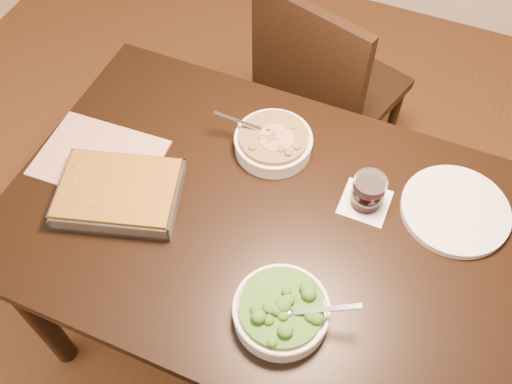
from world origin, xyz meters
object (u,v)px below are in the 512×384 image
Objects in this scene: broccoli_bowl at (281,311)px; baking_dish at (119,193)px; dinner_plate at (455,210)px; wine_tumbler at (368,191)px; table at (269,238)px; chair_far at (322,87)px; stew_bowl at (273,142)px.

broccoli_bowl is 0.68× the size of baking_dish.
wine_tumbler is at bearing -164.32° from dinner_plate.
dinner_plate is (0.44, 0.21, 0.10)m from table.
wine_tumbler reaches higher than dinner_plate.
chair_far is at bearing 53.13° from baking_dish.
baking_dish is 0.39× the size of chair_far.
broccoli_bowl is at bearing -65.93° from stew_bowl.
chair_far reaches higher than table.
baking_dish is at bearing -166.71° from table.
dinner_plate is (0.83, 0.31, -0.02)m from baking_dish.
dinner_plate reaches higher than table.
table is 0.50m from dinner_plate.
baking_dish is at bearing 164.62° from broccoli_bowl.
stew_bowl is at bearing 178.58° from dinner_plate.
wine_tumbler reaches higher than broccoli_bowl.
stew_bowl is at bearing 109.85° from table.
dinner_plate is (0.32, 0.45, -0.02)m from broccoli_bowl.
dinner_plate is (0.23, 0.06, -0.04)m from wine_tumbler.
chair_far is at bearing 90.47° from stew_bowl.
table is 5.58× the size of broccoli_bowl.
stew_bowl is 0.52m from dinner_plate.
table is 14.50× the size of wine_tumbler.
chair_far is at bearing 102.26° from broccoli_bowl.
stew_bowl is at bearing 29.29° from baking_dish.
wine_tumbler is at bearing 5.33° from baking_dish.
table is at bearing 117.90° from broccoli_bowl.
chair_far is at bearing 96.69° from table.
baking_dish reaches higher than table.
table is at bearing -70.15° from stew_bowl.
broccoli_bowl is at bearing -31.89° from baking_dish.
stew_bowl is at bearing 165.51° from wine_tumbler.
baking_dish is at bearing -158.15° from wine_tumbler.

